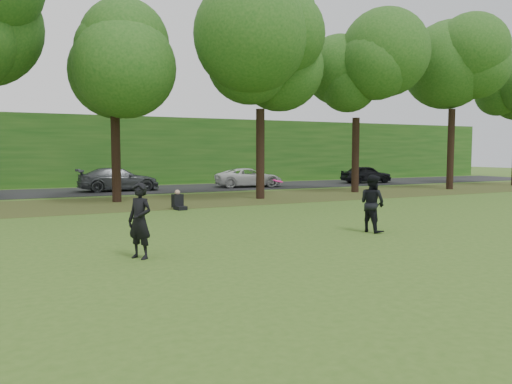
# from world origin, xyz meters

# --- Properties ---
(ground) EXTENTS (120.00, 120.00, 0.00)m
(ground) POSITION_xyz_m (0.00, 0.00, 0.00)
(ground) COLOR #395D1D
(ground) RESTS_ON ground
(leaf_litter) EXTENTS (60.00, 7.00, 0.01)m
(leaf_litter) POSITION_xyz_m (0.00, 13.00, 0.01)
(leaf_litter) COLOR #473B19
(leaf_litter) RESTS_ON ground
(street) EXTENTS (70.00, 7.00, 0.02)m
(street) POSITION_xyz_m (0.00, 21.00, 0.01)
(street) COLOR black
(street) RESTS_ON ground
(far_hedge) EXTENTS (70.00, 3.00, 5.00)m
(far_hedge) POSITION_xyz_m (0.00, 27.00, 2.50)
(far_hedge) COLOR #1B4D16
(far_hedge) RESTS_ON ground
(player_left) EXTENTS (0.70, 0.76, 1.73)m
(player_left) POSITION_xyz_m (-5.00, 0.54, 0.87)
(player_left) COLOR black
(player_left) RESTS_ON ground
(player_right) EXTENTS (0.79, 0.95, 1.74)m
(player_right) POSITION_xyz_m (2.22, 1.21, 0.87)
(player_right) COLOR black
(player_right) RESTS_ON ground
(parked_cars) EXTENTS (37.18, 3.19, 1.53)m
(parked_cars) POSITION_xyz_m (-1.78, 20.25, 0.73)
(parked_cars) COLOR black
(parked_cars) RESTS_ON street
(frisbee) EXTENTS (0.35, 0.35, 0.11)m
(frisbee) POSITION_xyz_m (-1.35, 0.67, 1.68)
(frisbee) COLOR #FF158E
(frisbee) RESTS_ON ground
(seated_person) EXTENTS (0.50, 0.78, 0.83)m
(seated_person) POSITION_xyz_m (-1.28, 9.53, 0.31)
(seated_person) COLOR black
(seated_person) RESTS_ON ground
(tree_line) EXTENTS (55.30, 7.90, 12.31)m
(tree_line) POSITION_xyz_m (-0.34, 12.94, 7.84)
(tree_line) COLOR black
(tree_line) RESTS_ON ground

